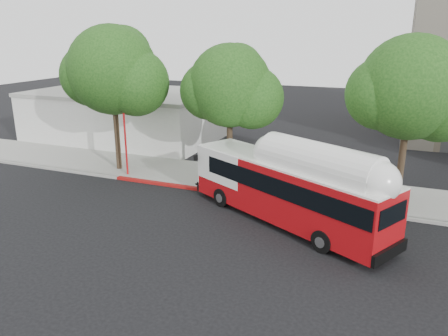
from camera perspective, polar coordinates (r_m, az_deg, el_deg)
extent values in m
plane|color=black|center=(22.44, -2.45, -6.82)|extent=(120.00, 120.00, 0.00)
cube|color=gray|center=(28.05, 2.99, -1.64)|extent=(60.00, 5.00, 0.15)
cube|color=gray|center=(25.75, 1.11, -3.39)|extent=(60.00, 0.30, 0.15)
cube|color=maroon|center=(26.88, -4.89, -2.53)|extent=(10.00, 0.32, 0.16)
cylinder|color=#2D2116|center=(30.44, -13.86, 5.17)|extent=(0.36, 0.36, 6.08)
sphere|color=#173F12|center=(29.91, -14.39, 12.30)|extent=(5.80, 5.80, 5.80)
sphere|color=#173F12|center=(29.24, -11.47, 10.90)|extent=(4.35, 4.35, 4.35)
cylinder|color=#2D2116|center=(27.18, 0.74, 3.57)|extent=(0.36, 0.36, 5.44)
sphere|color=#173F12|center=(26.59, 0.77, 10.71)|extent=(5.00, 5.00, 5.00)
sphere|color=#173F12|center=(26.40, 3.74, 9.14)|extent=(3.75, 3.75, 3.75)
cylinder|color=#2D2116|center=(25.25, 22.26, 1.56)|extent=(0.36, 0.36, 5.76)
sphere|color=#173F12|center=(24.60, 23.21, 9.66)|extent=(5.40, 5.40, 5.40)
sphere|color=#173F12|center=(24.96, 26.43, 7.67)|extent=(4.05, 4.05, 4.05)
cube|color=silver|center=(40.28, -12.63, 6.62)|extent=(16.00, 10.00, 4.00)
cube|color=gray|center=(39.97, -12.82, 9.58)|extent=(16.20, 10.20, 0.30)
cube|color=#A50B10|center=(21.81, 8.12, -2.93)|extent=(11.07, 7.50, 2.72)
cube|color=black|center=(21.33, 9.12, -1.84)|extent=(10.10, 7.01, 0.89)
cube|color=white|center=(21.37, 8.28, 0.59)|extent=(11.03, 7.43, 0.09)
cube|color=white|center=(20.16, 12.26, 0.07)|extent=(6.18, 4.51, 0.52)
cube|color=black|center=(26.46, -1.86, -1.91)|extent=(1.46, 1.84, 0.06)
imported|color=#203596|center=(26.31, -1.87, -0.98)|extent=(1.26, 1.68, 0.85)
cylinder|color=red|center=(29.21, -12.71, 3.04)|extent=(0.13, 0.13, 4.38)
cube|color=black|center=(28.75, -13.01, 7.48)|extent=(0.05, 0.44, 0.27)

